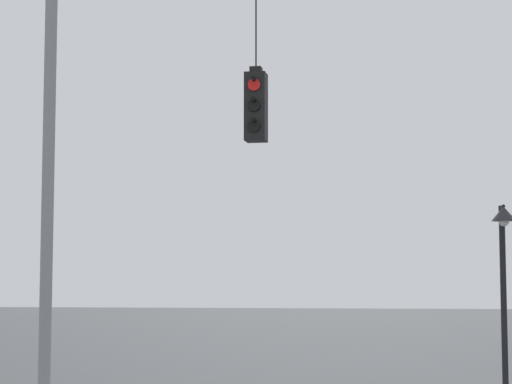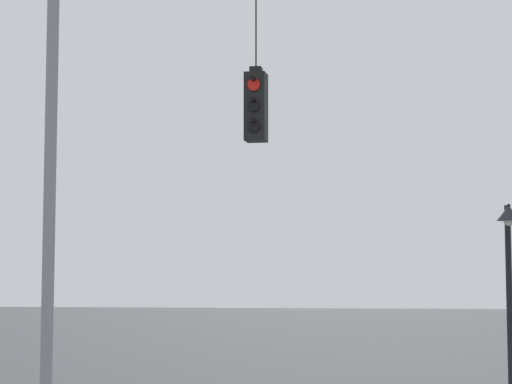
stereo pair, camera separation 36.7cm
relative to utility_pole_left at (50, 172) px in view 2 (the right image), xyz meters
name	(u,v)px [view 2 (the right image)]	position (x,y,z in m)	size (l,w,h in m)	color
utility_pole_left	(50,172)	(0.00, 0.00, 0.00)	(0.20, 0.20, 9.12)	gray
traffic_light_near_right_pole	(256,105)	(3.53, -0.01, 1.01)	(0.34, 0.46, 3.30)	black
street_lamp	(509,259)	(7.67, 4.24, -1.38)	(0.47, 0.81, 4.23)	black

